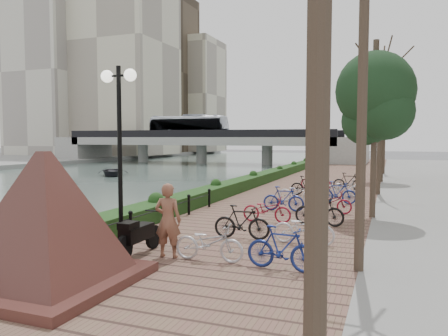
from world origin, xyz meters
The scene contains 14 objects.
ground centered at (0.00, 0.00, 0.00)m, with size 220.00×220.00×0.00m, color #59595B.
river_water centered at (-15.00, 25.00, 0.01)m, with size 30.00×130.00×0.02m, color #4D6058.
promenade centered at (4.00, 17.50, 0.25)m, with size 8.00×75.00×0.50m, color brown.
hedge centered at (0.60, 20.00, 0.80)m, with size 1.10×56.00×0.60m, color #1E3C16.
chain_fence centered at (1.40, 2.00, 0.85)m, with size 0.10×14.10×0.70m.
granite_monument centered at (2.19, -1.23, 1.86)m, with size 5.16×5.16×2.69m.
lamppost centered at (2.04, 1.58, 3.96)m, with size 1.02×0.32×4.79m.
motorcycle centered at (2.74, 1.35, 1.03)m, with size 0.53×1.69×1.06m, color black, non-canonical shape.
pedestrian centered at (3.52, 1.41, 1.42)m, with size 0.67×0.44×1.85m, color brown.
bicycle_parking centered at (5.49, 9.23, 0.97)m, with size 2.40×17.32×1.00m.
street_trees centered at (8.00, 12.68, 3.69)m, with size 3.20×37.12×6.80m.
bridge centered at (-15.39, 45.00, 3.37)m, with size 36.00×10.77×6.50m.
boat centered at (-14.84, 24.94, 0.42)m, with size 2.74×3.84×0.80m, color black.
far_buildings centered at (-41.66, 65.91, 16.12)m, with size 35.00×38.00×38.00m.
Camera 1 is at (8.63, -8.00, 3.46)m, focal length 35.00 mm.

